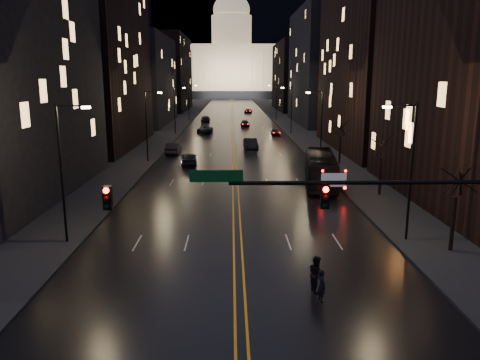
{
  "coord_description": "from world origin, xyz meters",
  "views": [
    {
      "loc": [
        -0.38,
        -18.78,
        10.42
      ],
      "look_at": [
        0.18,
        11.38,
        3.85
      ],
      "focal_mm": 35.0,
      "sensor_mm": 36.0,
      "label": 1
    }
  ],
  "objects_px": {
    "oncoming_car_b": "(174,148)",
    "pedestrian_a": "(321,286)",
    "pedestrian_b": "(316,274)",
    "traffic_signal": "(381,208)",
    "oncoming_car_a": "(189,158)",
    "bus": "(321,169)",
    "receding_car_a": "(251,144)"
  },
  "relations": [
    {
      "from": "receding_car_a",
      "to": "pedestrian_a",
      "type": "height_order",
      "value": "receding_car_a"
    },
    {
      "from": "oncoming_car_a",
      "to": "pedestrian_b",
      "type": "height_order",
      "value": "pedestrian_b"
    },
    {
      "from": "pedestrian_b",
      "to": "bus",
      "type": "bearing_deg",
      "value": -22.98
    },
    {
      "from": "oncoming_car_a",
      "to": "pedestrian_a",
      "type": "height_order",
      "value": "oncoming_car_a"
    },
    {
      "from": "bus",
      "to": "pedestrian_a",
      "type": "bearing_deg",
      "value": -92.68
    },
    {
      "from": "traffic_signal",
      "to": "bus",
      "type": "distance_m",
      "value": 27.03
    },
    {
      "from": "traffic_signal",
      "to": "receding_car_a",
      "type": "height_order",
      "value": "traffic_signal"
    },
    {
      "from": "bus",
      "to": "oncoming_car_a",
      "type": "distance_m",
      "value": 18.17
    },
    {
      "from": "oncoming_car_a",
      "to": "pedestrian_a",
      "type": "xyz_separation_m",
      "value": [
        9.5,
        -36.33,
        -0.02
      ]
    },
    {
      "from": "traffic_signal",
      "to": "bus",
      "type": "height_order",
      "value": "traffic_signal"
    },
    {
      "from": "oncoming_car_a",
      "to": "receding_car_a",
      "type": "distance_m",
      "value": 14.74
    },
    {
      "from": "traffic_signal",
      "to": "pedestrian_a",
      "type": "bearing_deg",
      "value": 139.53
    },
    {
      "from": "oncoming_car_b",
      "to": "pedestrian_a",
      "type": "height_order",
      "value": "oncoming_car_b"
    },
    {
      "from": "oncoming_car_b",
      "to": "bus",
      "type": "bearing_deg",
      "value": 131.84
    },
    {
      "from": "receding_car_a",
      "to": "oncoming_car_b",
      "type": "bearing_deg",
      "value": -164.59
    },
    {
      "from": "traffic_signal",
      "to": "receding_car_a",
      "type": "xyz_separation_m",
      "value": [
        -3.41,
        50.36,
        -4.26
      ]
    },
    {
      "from": "bus",
      "to": "receding_car_a",
      "type": "height_order",
      "value": "bus"
    },
    {
      "from": "receding_car_a",
      "to": "pedestrian_b",
      "type": "bearing_deg",
      "value": -92.74
    },
    {
      "from": "bus",
      "to": "oncoming_car_a",
      "type": "xyz_separation_m",
      "value": [
        -14.13,
        11.39,
        -0.8
      ]
    },
    {
      "from": "pedestrian_a",
      "to": "pedestrian_b",
      "type": "height_order",
      "value": "pedestrian_b"
    },
    {
      "from": "traffic_signal",
      "to": "oncoming_car_a",
      "type": "relative_size",
      "value": 3.56
    },
    {
      "from": "pedestrian_b",
      "to": "oncoming_car_b",
      "type": "bearing_deg",
      "value": 3.88
    },
    {
      "from": "oncoming_car_b",
      "to": "pedestrian_b",
      "type": "height_order",
      "value": "pedestrian_b"
    },
    {
      "from": "bus",
      "to": "receding_car_a",
      "type": "xyz_separation_m",
      "value": [
        -6.0,
        23.69,
        -0.78
      ]
    },
    {
      "from": "bus",
      "to": "oncoming_car_a",
      "type": "bearing_deg",
      "value": 148.96
    },
    {
      "from": "bus",
      "to": "pedestrian_b",
      "type": "distance_m",
      "value": 24.34
    },
    {
      "from": "traffic_signal",
      "to": "oncoming_car_b",
      "type": "distance_m",
      "value": 48.79
    },
    {
      "from": "oncoming_car_b",
      "to": "pedestrian_b",
      "type": "bearing_deg",
      "value": 106.88
    },
    {
      "from": "traffic_signal",
      "to": "pedestrian_a",
      "type": "distance_m",
      "value": 5.07
    },
    {
      "from": "receding_car_a",
      "to": "pedestrian_b",
      "type": "xyz_separation_m",
      "value": [
        1.32,
        -47.56,
        0.09
      ]
    },
    {
      "from": "bus",
      "to": "pedestrian_a",
      "type": "relative_size",
      "value": 7.3
    },
    {
      "from": "traffic_signal",
      "to": "bus",
      "type": "xyz_separation_m",
      "value": [
        2.59,
        26.68,
        -3.47
      ]
    }
  ]
}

